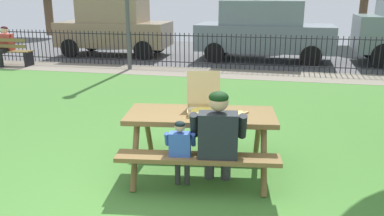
{
  "coord_description": "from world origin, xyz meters",
  "views": [
    {
      "loc": [
        1.14,
        -3.19,
        2.17
      ],
      "look_at": [
        0.13,
        1.57,
        0.75
      ],
      "focal_mm": 36.85,
      "sensor_mm": 36.0,
      "label": 1
    }
  ],
  "objects_px": {
    "pizza_box_open": "(204,104)",
    "parked_car_far_left": "(114,27)",
    "person_on_park_bench": "(4,44)",
    "pizza_slice_on_table": "(238,112)",
    "picnic_table_foreground": "(201,127)",
    "adult_at_table": "(218,137)",
    "parked_car_left": "(264,30)",
    "child_at_table": "(181,148)",
    "park_bench_left": "(6,52)"
  },
  "relations": [
    {
      "from": "pizza_slice_on_table",
      "to": "parked_car_far_left",
      "type": "height_order",
      "value": "parked_car_far_left"
    },
    {
      "from": "pizza_box_open",
      "to": "parked_car_left",
      "type": "relative_size",
      "value": 0.12
    },
    {
      "from": "adult_at_table",
      "to": "person_on_park_bench",
      "type": "height_order",
      "value": "same"
    },
    {
      "from": "pizza_box_open",
      "to": "person_on_park_bench",
      "type": "height_order",
      "value": "pizza_box_open"
    },
    {
      "from": "adult_at_table",
      "to": "park_bench_left",
      "type": "relative_size",
      "value": 0.74
    },
    {
      "from": "adult_at_table",
      "to": "person_on_park_bench",
      "type": "distance_m",
      "value": 10.14
    },
    {
      "from": "child_at_table",
      "to": "person_on_park_bench",
      "type": "bearing_deg",
      "value": 136.92
    },
    {
      "from": "picnic_table_foreground",
      "to": "parked_car_left",
      "type": "height_order",
      "value": "parked_car_left"
    },
    {
      "from": "child_at_table",
      "to": "park_bench_left",
      "type": "height_order",
      "value": "child_at_table"
    },
    {
      "from": "pizza_box_open",
      "to": "pizza_slice_on_table",
      "type": "distance_m",
      "value": 0.43
    },
    {
      "from": "pizza_slice_on_table",
      "to": "park_bench_left",
      "type": "height_order",
      "value": "park_bench_left"
    },
    {
      "from": "parked_car_far_left",
      "to": "person_on_park_bench",
      "type": "bearing_deg",
      "value": -133.65
    },
    {
      "from": "pizza_slice_on_table",
      "to": "adult_at_table",
      "type": "distance_m",
      "value": 0.6
    },
    {
      "from": "child_at_table",
      "to": "park_bench_left",
      "type": "bearing_deg",
      "value": 136.89
    },
    {
      "from": "person_on_park_bench",
      "to": "parked_car_far_left",
      "type": "relative_size",
      "value": 0.3
    },
    {
      "from": "picnic_table_foreground",
      "to": "pizza_box_open",
      "type": "xyz_separation_m",
      "value": [
        0.02,
        0.09,
        0.26
      ]
    },
    {
      "from": "park_bench_left",
      "to": "parked_car_far_left",
      "type": "bearing_deg",
      "value": 46.89
    },
    {
      "from": "pizza_slice_on_table",
      "to": "person_on_park_bench",
      "type": "bearing_deg",
      "value": 141.92
    },
    {
      "from": "parked_car_left",
      "to": "pizza_box_open",
      "type": "bearing_deg",
      "value": -92.59
    },
    {
      "from": "picnic_table_foreground",
      "to": "park_bench_left",
      "type": "xyz_separation_m",
      "value": [
        -7.32,
        6.19,
        -0.18
      ]
    },
    {
      "from": "picnic_table_foreground",
      "to": "parked_car_left",
      "type": "relative_size",
      "value": 0.44
    },
    {
      "from": "pizza_slice_on_table",
      "to": "parked_car_left",
      "type": "relative_size",
      "value": 0.06
    },
    {
      "from": "parked_car_left",
      "to": "picnic_table_foreground",
      "type": "bearing_deg",
      "value": -92.69
    },
    {
      "from": "pizza_box_open",
      "to": "parked_car_left",
      "type": "bearing_deg",
      "value": 87.41
    },
    {
      "from": "pizza_slice_on_table",
      "to": "child_at_table",
      "type": "bearing_deg",
      "value": -131.09
    },
    {
      "from": "adult_at_table",
      "to": "parked_car_left",
      "type": "height_order",
      "value": "parked_car_left"
    },
    {
      "from": "adult_at_table",
      "to": "child_at_table",
      "type": "xyz_separation_m",
      "value": [
        -0.4,
        -0.08,
        -0.14
      ]
    },
    {
      "from": "picnic_table_foreground",
      "to": "person_on_park_bench",
      "type": "bearing_deg",
      "value": 139.81
    },
    {
      "from": "adult_at_table",
      "to": "parked_car_left",
      "type": "distance_m",
      "value": 9.33
    },
    {
      "from": "pizza_slice_on_table",
      "to": "picnic_table_foreground",
      "type": "bearing_deg",
      "value": -167.18
    },
    {
      "from": "pizza_slice_on_table",
      "to": "person_on_park_bench",
      "type": "distance_m",
      "value": 9.9
    },
    {
      "from": "picnic_table_foreground",
      "to": "pizza_box_open",
      "type": "distance_m",
      "value": 0.28
    },
    {
      "from": "pizza_box_open",
      "to": "person_on_park_bench",
      "type": "relative_size",
      "value": 0.46
    },
    {
      "from": "picnic_table_foreground",
      "to": "pizza_slice_on_table",
      "type": "xyz_separation_m",
      "value": [
        0.45,
        0.1,
        0.18
      ]
    },
    {
      "from": "adult_at_table",
      "to": "person_on_park_bench",
      "type": "bearing_deg",
      "value": 138.81
    },
    {
      "from": "pizza_slice_on_table",
      "to": "park_bench_left",
      "type": "distance_m",
      "value": 9.87
    },
    {
      "from": "pizza_slice_on_table",
      "to": "parked_car_far_left",
      "type": "distance_m",
      "value": 10.22
    },
    {
      "from": "parked_car_left",
      "to": "child_at_table",
      "type": "bearing_deg",
      "value": -93.28
    },
    {
      "from": "pizza_box_open",
      "to": "parked_car_far_left",
      "type": "xyz_separation_m",
      "value": [
        -4.84,
        8.76,
        0.15
      ]
    },
    {
      "from": "picnic_table_foreground",
      "to": "parked_car_left",
      "type": "distance_m",
      "value": 8.87
    },
    {
      "from": "pizza_box_open",
      "to": "pizza_slice_on_table",
      "type": "height_order",
      "value": "pizza_box_open"
    },
    {
      "from": "pizza_slice_on_table",
      "to": "parked_car_far_left",
      "type": "bearing_deg",
      "value": 121.05
    },
    {
      "from": "child_at_table",
      "to": "person_on_park_bench",
      "type": "distance_m",
      "value": 9.89
    },
    {
      "from": "pizza_box_open",
      "to": "adult_at_table",
      "type": "height_order",
      "value": "pizza_box_open"
    },
    {
      "from": "person_on_park_bench",
      "to": "parked_car_left",
      "type": "bearing_deg",
      "value": 18.82
    },
    {
      "from": "pizza_box_open",
      "to": "park_bench_left",
      "type": "relative_size",
      "value": 0.34
    },
    {
      "from": "pizza_box_open",
      "to": "adult_at_table",
      "type": "bearing_deg",
      "value": -64.98
    },
    {
      "from": "pizza_box_open",
      "to": "child_at_table",
      "type": "distance_m",
      "value": 0.74
    },
    {
      "from": "parked_car_far_left",
      "to": "pizza_slice_on_table",
      "type": "bearing_deg",
      "value": -58.95
    },
    {
      "from": "park_bench_left",
      "to": "person_on_park_bench",
      "type": "bearing_deg",
      "value": 146.16
    }
  ]
}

